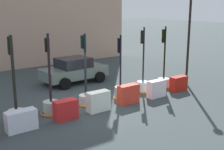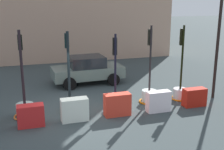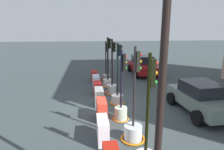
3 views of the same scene
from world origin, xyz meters
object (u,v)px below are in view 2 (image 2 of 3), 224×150
object	(u,v)px
traffic_light_2	(25,104)
traffic_light_6	(180,88)
construction_barrier_5	(158,101)
car_grey_saloon	(87,70)
traffic_light_5	(149,92)
construction_barrier_4	(117,105)
traffic_light_4	(115,95)
construction_barrier_6	(194,97)
street_lamp_post	(219,26)
traffic_light_3	(70,98)
construction_barrier_3	(75,110)
construction_barrier_2	(31,116)

from	to	relation	value
traffic_light_2	traffic_light_6	distance (m)	7.00
construction_barrier_5	car_grey_saloon	world-z (taller)	car_grey_saloon
traffic_light_2	car_grey_saloon	world-z (taller)	traffic_light_2
traffic_light_5	construction_barrier_4	distance (m)	2.13
traffic_light_4	construction_barrier_4	world-z (taller)	traffic_light_4
construction_barrier_6	street_lamp_post	world-z (taller)	street_lamp_post
traffic_light_3	traffic_light_4	world-z (taller)	traffic_light_3
traffic_light_3	construction_barrier_3	distance (m)	1.03
construction_barrier_5	street_lamp_post	distance (m)	4.49
traffic_light_5	construction_barrier_3	bearing A→B (deg)	-163.98
traffic_light_5	construction_barrier_4	bearing A→B (deg)	-151.23
traffic_light_6	construction_barrier_6	xyz separation A→B (m)	(0.12, -1.01, -0.13)
traffic_light_5	traffic_light_4	bearing A→B (deg)	-174.58
traffic_light_6	car_grey_saloon	bearing A→B (deg)	132.30
car_grey_saloon	street_lamp_post	size ratio (longest dim) A/B	0.73
construction_barrier_2	street_lamp_post	bearing A→B (deg)	4.77
construction_barrier_6	construction_barrier_5	bearing A→B (deg)	-176.73
construction_barrier_5	construction_barrier_6	distance (m)	1.80
street_lamp_post	traffic_light_2	bearing A→B (deg)	178.25
traffic_light_5	traffic_light_6	world-z (taller)	traffic_light_5
traffic_light_5	car_grey_saloon	size ratio (longest dim) A/B	0.88
construction_barrier_6	street_lamp_post	xyz separation A→B (m)	(1.48, 0.69, 3.01)
traffic_light_3	car_grey_saloon	bearing A→B (deg)	67.42
traffic_light_4	construction_barrier_5	xyz separation A→B (m)	(1.58, -0.97, -0.13)
traffic_light_3	construction_barrier_2	distance (m)	1.93
construction_barrier_2	traffic_light_6	bearing A→B (deg)	8.56
traffic_light_5	car_grey_saloon	xyz separation A→B (m)	(-1.99, 3.90, 0.28)
construction_barrier_3	construction_barrier_4	bearing A→B (deg)	0.32
traffic_light_3	construction_barrier_6	distance (m)	5.42
traffic_light_2	construction_barrier_6	size ratio (longest dim) A/B	3.44
car_grey_saloon	traffic_light_6	bearing A→B (deg)	-47.70
traffic_light_2	construction_barrier_2	bearing A→B (deg)	-79.08
traffic_light_2	construction_barrier_2	size ratio (longest dim) A/B	3.59
traffic_light_2	construction_barrier_4	size ratio (longest dim) A/B	3.27
traffic_light_4	construction_barrier_4	distance (m)	0.89
traffic_light_4	car_grey_saloon	world-z (taller)	traffic_light_4
construction_barrier_5	construction_barrier_6	size ratio (longest dim) A/B	1.00
construction_barrier_6	car_grey_saloon	size ratio (longest dim) A/B	0.26
traffic_light_5	car_grey_saloon	world-z (taller)	traffic_light_5
traffic_light_3	construction_barrier_5	distance (m)	3.70
traffic_light_6	street_lamp_post	bearing A→B (deg)	-11.37
traffic_light_4	construction_barrier_3	size ratio (longest dim) A/B	3.07
traffic_light_6	street_lamp_post	size ratio (longest dim) A/B	0.64
traffic_light_4	traffic_light_5	xyz separation A→B (m)	(1.67, 0.16, -0.08)
construction_barrier_3	traffic_light_4	bearing A→B (deg)	24.41
construction_barrier_2	construction_barrier_6	size ratio (longest dim) A/B	0.96
traffic_light_6	construction_barrier_5	bearing A→B (deg)	-146.37
traffic_light_6	construction_barrier_6	world-z (taller)	traffic_light_6
traffic_light_5	traffic_light_6	size ratio (longest dim) A/B	1.01
traffic_light_3	construction_barrier_2	bearing A→B (deg)	-147.64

